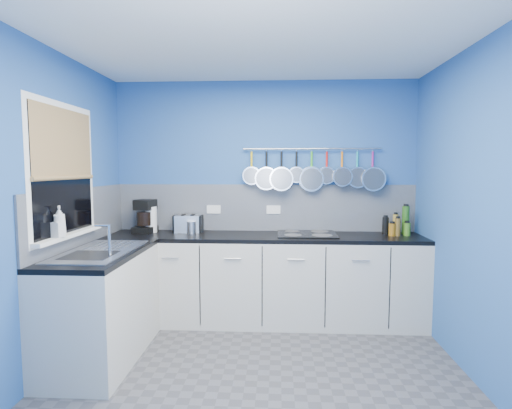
# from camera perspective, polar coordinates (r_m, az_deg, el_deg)

# --- Properties ---
(floor) EXTENTS (3.20, 3.00, 0.02)m
(floor) POSITION_cam_1_polar(r_m,az_deg,el_deg) (3.29, 0.18, -23.70)
(floor) COLOR #47474C
(floor) RESTS_ON ground
(ceiling) EXTENTS (3.20, 3.00, 0.02)m
(ceiling) POSITION_cam_1_polar(r_m,az_deg,el_deg) (3.03, 0.19, 23.09)
(ceiling) COLOR white
(ceiling) RESTS_ON ground
(wall_back) EXTENTS (3.20, 0.02, 2.50)m
(wall_back) POSITION_cam_1_polar(r_m,az_deg,el_deg) (4.40, 1.18, 0.88)
(wall_back) COLOR #29559B
(wall_back) RESTS_ON ground
(wall_front) EXTENTS (3.20, 0.02, 2.50)m
(wall_front) POSITION_cam_1_polar(r_m,az_deg,el_deg) (1.41, -2.96, -8.19)
(wall_front) COLOR #29559B
(wall_front) RESTS_ON ground
(wall_left) EXTENTS (0.02, 3.00, 2.50)m
(wall_left) POSITION_cam_1_polar(r_m,az_deg,el_deg) (3.39, -28.16, -1.00)
(wall_left) COLOR #29559B
(wall_left) RESTS_ON ground
(wall_right) EXTENTS (0.02, 3.00, 2.50)m
(wall_right) POSITION_cam_1_polar(r_m,az_deg,el_deg) (3.25, 29.89, -1.32)
(wall_right) COLOR #29559B
(wall_right) RESTS_ON ground
(backsplash_back) EXTENTS (3.20, 0.02, 0.50)m
(backsplash_back) POSITION_cam_1_polar(r_m,az_deg,el_deg) (4.39, 1.17, -0.45)
(backsplash_back) COLOR gray
(backsplash_back) RESTS_ON wall_back
(backsplash_left) EXTENTS (0.02, 1.80, 0.50)m
(backsplash_left) POSITION_cam_1_polar(r_m,az_deg,el_deg) (3.91, -23.27, -1.55)
(backsplash_left) COLOR gray
(backsplash_left) RESTS_ON wall_left
(cabinet_run_back) EXTENTS (3.20, 0.60, 0.86)m
(cabinet_run_back) POSITION_cam_1_polar(r_m,az_deg,el_deg) (4.24, 1.02, -10.56)
(cabinet_run_back) COLOR beige
(cabinet_run_back) RESTS_ON ground
(worktop_back) EXTENTS (3.20, 0.60, 0.04)m
(worktop_back) POSITION_cam_1_polar(r_m,az_deg,el_deg) (4.14, 1.03, -4.55)
(worktop_back) COLOR black
(worktop_back) RESTS_ON cabinet_run_back
(cabinet_run_left) EXTENTS (0.60, 1.20, 0.86)m
(cabinet_run_left) POSITION_cam_1_polar(r_m,az_deg,el_deg) (3.67, -20.85, -13.39)
(cabinet_run_left) COLOR beige
(cabinet_run_left) RESTS_ON ground
(worktop_left) EXTENTS (0.60, 1.20, 0.04)m
(worktop_left) POSITION_cam_1_polar(r_m,az_deg,el_deg) (3.56, -21.08, -6.49)
(worktop_left) COLOR black
(worktop_left) RESTS_ON cabinet_run_left
(window_frame) EXTENTS (0.01, 1.00, 1.10)m
(window_frame) POSITION_cam_1_polar(r_m,az_deg,el_deg) (3.61, -25.42, 4.22)
(window_frame) COLOR white
(window_frame) RESTS_ON wall_left
(window_glass) EXTENTS (0.01, 0.90, 1.00)m
(window_glass) POSITION_cam_1_polar(r_m,az_deg,el_deg) (3.61, -25.35, 4.22)
(window_glass) COLOR black
(window_glass) RESTS_ON wall_left
(bamboo_blind) EXTENTS (0.01, 0.90, 0.55)m
(bamboo_blind) POSITION_cam_1_polar(r_m,az_deg,el_deg) (3.61, -25.37, 7.79)
(bamboo_blind) COLOR #95764A
(bamboo_blind) RESTS_ON wall_left
(window_sill) EXTENTS (0.10, 0.98, 0.03)m
(window_sill) POSITION_cam_1_polar(r_m,az_deg,el_deg) (3.64, -24.76, -3.89)
(window_sill) COLOR white
(window_sill) RESTS_ON wall_left
(sink_unit) EXTENTS (0.50, 0.95, 0.01)m
(sink_unit) POSITION_cam_1_polar(r_m,az_deg,el_deg) (3.56, -21.09, -6.11)
(sink_unit) COLOR silver
(sink_unit) RESTS_ON worktop_left
(mixer_tap) EXTENTS (0.12, 0.08, 0.26)m
(mixer_tap) POSITION_cam_1_polar(r_m,az_deg,el_deg) (3.31, -19.91, -4.68)
(mixer_tap) COLOR silver
(mixer_tap) RESTS_ON worktop_left
(socket_left) EXTENTS (0.15, 0.01, 0.09)m
(socket_left) POSITION_cam_1_polar(r_m,az_deg,el_deg) (4.43, -5.96, -0.68)
(socket_left) COLOR white
(socket_left) RESTS_ON backsplash_back
(socket_right) EXTENTS (0.15, 0.01, 0.09)m
(socket_right) POSITION_cam_1_polar(r_m,az_deg,el_deg) (4.38, 2.47, -0.73)
(socket_right) COLOR white
(socket_right) RESTS_ON backsplash_back
(pot_rail) EXTENTS (1.45, 0.02, 0.02)m
(pot_rail) POSITION_cam_1_polar(r_m,az_deg,el_deg) (4.35, 7.83, 7.77)
(pot_rail) COLOR silver
(pot_rail) RESTS_ON wall_back
(soap_bottle_a) EXTENTS (0.12, 0.12, 0.24)m
(soap_bottle_a) POSITION_cam_1_polar(r_m,az_deg,el_deg) (3.46, -25.89, -2.13)
(soap_bottle_a) COLOR white
(soap_bottle_a) RESTS_ON window_sill
(soap_bottle_b) EXTENTS (0.09, 0.09, 0.17)m
(soap_bottle_b) POSITION_cam_1_polar(r_m,az_deg,el_deg) (3.45, -26.08, -2.73)
(soap_bottle_b) COLOR white
(soap_bottle_b) RESTS_ON window_sill
(paper_towel) EXTENTS (0.13, 0.13, 0.27)m
(paper_towel) POSITION_cam_1_polar(r_m,az_deg,el_deg) (4.43, -14.52, -2.05)
(paper_towel) COLOR white
(paper_towel) RESTS_ON worktop_back
(coffee_maker) EXTENTS (0.24, 0.26, 0.35)m
(coffee_maker) POSITION_cam_1_polar(r_m,az_deg,el_deg) (4.42, -15.36, -1.59)
(coffee_maker) COLOR black
(coffee_maker) RESTS_ON worktop_back
(toaster) EXTENTS (0.30, 0.20, 0.18)m
(toaster) POSITION_cam_1_polar(r_m,az_deg,el_deg) (4.36, -9.49, -2.67)
(toaster) COLOR silver
(toaster) RESTS_ON worktop_back
(canister) EXTENTS (0.10, 0.10, 0.13)m
(canister) POSITION_cam_1_polar(r_m,az_deg,el_deg) (4.24, -9.05, -3.23)
(canister) COLOR silver
(canister) RESTS_ON worktop_back
(hob) EXTENTS (0.59, 0.52, 0.01)m
(hob) POSITION_cam_1_polar(r_m,az_deg,el_deg) (4.19, 7.13, -4.10)
(hob) COLOR black
(hob) RESTS_ON worktop_back
(pan_0) EXTENTS (0.19, 0.06, 0.38)m
(pan_0) POSITION_cam_1_polar(r_m,az_deg,el_deg) (4.33, -0.63, 5.32)
(pan_0) COLOR silver
(pan_0) RESTS_ON pot_rail
(pan_1) EXTENTS (0.24, 0.08, 0.43)m
(pan_1) POSITION_cam_1_polar(r_m,az_deg,el_deg) (4.32, 1.48, 4.95)
(pan_1) COLOR silver
(pan_1) RESTS_ON pot_rail
(pan_2) EXTENTS (0.25, 0.11, 0.44)m
(pan_2) POSITION_cam_1_polar(r_m,az_deg,el_deg) (4.32, 3.59, 4.89)
(pan_2) COLOR silver
(pan_2) RESTS_ON pot_rail
(pan_3) EXTENTS (0.17, 0.06, 0.36)m
(pan_3) POSITION_cam_1_polar(r_m,az_deg,el_deg) (4.32, 5.71, 5.44)
(pan_3) COLOR silver
(pan_3) RESTS_ON pot_rail
(pan_4) EXTENTS (0.26, 0.06, 0.45)m
(pan_4) POSITION_cam_1_polar(r_m,az_deg,el_deg) (4.33, 7.81, 4.82)
(pan_4) COLOR silver
(pan_4) RESTS_ON pot_rail
(pan_5) EXTENTS (0.18, 0.05, 0.37)m
(pan_5) POSITION_cam_1_polar(r_m,az_deg,el_deg) (4.35, 9.91, 5.29)
(pan_5) COLOR silver
(pan_5) RESTS_ON pot_rail
(pan_6) EXTENTS (0.20, 0.09, 0.39)m
(pan_6) POSITION_cam_1_polar(r_m,az_deg,el_deg) (4.37, 11.98, 5.10)
(pan_6) COLOR silver
(pan_6) RESTS_ON pot_rail
(pan_7) EXTENTS (0.22, 0.08, 0.41)m
(pan_7) POSITION_cam_1_polar(r_m,az_deg,el_deg) (4.40, 14.03, 4.95)
(pan_7) COLOR silver
(pan_7) RESTS_ON pot_rail
(pan_8) EXTENTS (0.25, 0.10, 0.44)m
(pan_8) POSITION_cam_1_polar(r_m,az_deg,el_deg) (4.43, 16.05, 4.70)
(pan_8) COLOR silver
(pan_8) RESTS_ON pot_rail
(condiment_0) EXTENTS (0.07, 0.07, 0.29)m
(condiment_0) POSITION_cam_1_polar(r_m,az_deg,el_deg) (4.42, 20.27, -2.09)
(condiment_0) COLOR #265919
(condiment_0) RESTS_ON worktop_back
(condiment_1) EXTENTS (0.05, 0.05, 0.20)m
(condiment_1) POSITION_cam_1_polar(r_m,az_deg,el_deg) (4.41, 18.99, -2.64)
(condiment_1) COLOR olive
(condiment_1) RESTS_ON worktop_back
(condiment_2) EXTENTS (0.07, 0.07, 0.17)m
(condiment_2) POSITION_cam_1_polar(r_m,az_deg,el_deg) (4.38, 17.72, -2.85)
(condiment_2) COLOR black
(condiment_2) RESTS_ON worktop_back
(condiment_3) EXTENTS (0.07, 0.07, 0.13)m
(condiment_3) POSITION_cam_1_polar(r_m,az_deg,el_deg) (4.35, 20.44, -3.28)
(condiment_3) COLOR #3F721E
(condiment_3) RESTS_ON worktop_back
(condiment_4) EXTENTS (0.06, 0.06, 0.18)m
(condiment_4) POSITION_cam_1_polar(r_m,az_deg,el_deg) (4.30, 19.27, -3.02)
(condiment_4) COLOR brown
(condiment_4) RESTS_ON worktop_back
(condiment_5) EXTENTS (0.07, 0.07, 0.13)m
(condiment_5) POSITION_cam_1_polar(r_m,az_deg,el_deg) (4.29, 18.56, -3.37)
(condiment_5) COLOR #8C5914
(condiment_5) RESTS_ON worktop_back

